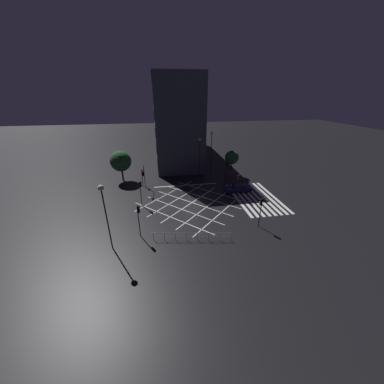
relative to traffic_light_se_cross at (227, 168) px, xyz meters
The scene contains 18 objects.
ground_plane 11.77m from the traffic_light_se_cross, 133.95° to the left, with size 200.00×200.00×0.00m, color black.
road_markings 8.15m from the traffic_light_se_cross, behind, with size 17.95×23.17×0.01m.
office_building 26.54m from the traffic_light_se_cross, 18.78° to the left, with size 39.44×10.06×19.70m.
traffic_light_se_cross is the anchor object (origin of this frame).
traffic_light_ne_cross 16.16m from the traffic_light_se_cross, 89.00° to the left, with size 0.36×0.39×3.22m.
traffic_light_nw_cross 22.22m from the traffic_light_se_cross, 134.63° to the left, with size 0.36×0.39×4.28m.
traffic_light_sw_cross 15.97m from the traffic_light_se_cross, behind, with size 0.36×0.39×4.13m.
traffic_light_median_north 17.65m from the traffic_light_se_cross, 115.08° to the left, with size 0.36×0.39×4.05m.
traffic_light_se_main 1.61m from the traffic_light_se_cross, behind, with size 3.15×0.36×4.16m.
traffic_light_median_south 7.39m from the traffic_light_se_cross, behind, with size 0.36×0.39×4.08m.
traffic_light_ne_main 15.88m from the traffic_light_se_cross, 96.03° to the left, with size 3.23×0.36×4.22m.
street_lamp_east 25.86m from the traffic_light_se_cross, 132.53° to the left, with size 0.61×0.61×7.79m.
street_lamp_west 7.12m from the traffic_light_se_cross, 15.03° to the left, with size 0.46×0.46×8.65m.
street_lamp_far 6.44m from the traffic_light_se_cross, 54.46° to the left, with size 0.48×0.48×7.91m.
street_tree_near 3.83m from the traffic_light_se_cross, 31.44° to the right, with size 2.81×2.81×5.25m.
street_tree_far 20.59m from the traffic_light_se_cross, 79.70° to the left, with size 3.99×3.99×6.00m.
waiting_car 5.44m from the traffic_light_se_cross, behind, with size 1.78×4.62×1.29m.
pedestrian_railing 20.07m from the traffic_light_se_cross, 150.58° to the left, with size 1.55×9.08×1.05m.
Camera 1 is at (-29.86, 4.97, 16.00)m, focal length 20.00 mm.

